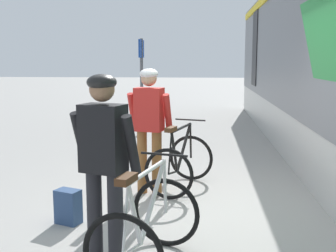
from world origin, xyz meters
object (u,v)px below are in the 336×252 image
(cyclist_near_in_red, at_px, (149,120))
(bicycle_far_white, at_px, (147,227))
(bicycle_near_black, at_px, (180,162))
(backpack_on_platform, at_px, (68,207))
(cyclist_far_in_dark, at_px, (104,155))
(platform_sign_post, at_px, (142,70))

(cyclist_near_in_red, bearing_deg, bicycle_far_white, -83.36)
(bicycle_near_black, height_order, backpack_on_platform, bicycle_near_black)
(cyclist_near_in_red, height_order, backpack_on_platform, cyclist_near_in_red)
(bicycle_far_white, bearing_deg, cyclist_far_in_dark, 177.99)
(bicycle_far_white, bearing_deg, backpack_on_platform, 136.27)
(cyclist_far_in_dark, distance_m, bicycle_far_white, 0.75)
(cyclist_near_in_red, xyz_separation_m, bicycle_near_black, (0.42, 0.23, -0.65))
(bicycle_near_black, distance_m, bicycle_far_white, 2.45)
(bicycle_near_black, relative_size, bicycle_far_white, 1.01)
(backpack_on_platform, relative_size, platform_sign_post, 0.17)
(bicycle_far_white, xyz_separation_m, platform_sign_post, (-1.08, 7.08, 1.22))
(cyclist_near_in_red, distance_m, bicycle_far_white, 2.32)
(cyclist_near_in_red, xyz_separation_m, backpack_on_platform, (-0.80, -1.21, -0.85))
(bicycle_near_black, distance_m, backpack_on_platform, 1.89)
(cyclist_near_in_red, xyz_separation_m, cyclist_far_in_dark, (-0.12, -2.20, 0.00))
(backpack_on_platform, bearing_deg, platform_sign_post, 111.25)
(platform_sign_post, bearing_deg, bicycle_near_black, -74.98)
(bicycle_far_white, bearing_deg, bicycle_near_black, 86.09)
(cyclist_far_in_dark, xyz_separation_m, bicycle_near_black, (0.55, 2.43, -0.65))
(platform_sign_post, bearing_deg, cyclist_far_in_dark, -84.35)
(backpack_on_platform, bearing_deg, bicycle_far_white, -22.71)
(cyclist_near_in_red, height_order, platform_sign_post, platform_sign_post)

